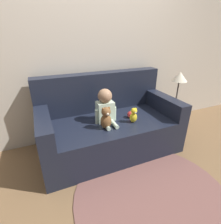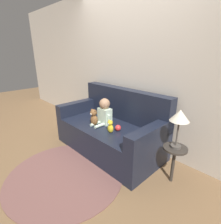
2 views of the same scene
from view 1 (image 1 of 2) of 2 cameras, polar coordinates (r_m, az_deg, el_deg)
ground_plane at (r=2.48m, az=-0.11°, el=-11.75°), size 12.00×12.00×0.00m
wall_back at (r=2.51m, az=-5.26°, el=20.60°), size 8.00×0.05×2.60m
couch at (r=2.35m, az=-0.73°, el=-4.30°), size 1.76×0.90×0.98m
person_baby at (r=2.12m, az=-1.69°, el=1.64°), size 0.28×0.34×0.42m
teddy_bear_brown at (r=1.98m, az=-1.48°, el=-1.99°), size 0.13×0.12×0.27m
plush_toy_side at (r=2.15m, az=7.55°, el=-1.06°), size 0.09×0.09×0.19m
toy_ball at (r=2.28m, az=6.62°, el=-0.82°), size 0.09×0.09×0.09m
floor_rug at (r=1.96m, az=13.14°, el=-24.67°), size 1.53×1.53×0.01m
side_table at (r=2.77m, az=21.20°, el=7.57°), size 0.29×0.29×0.96m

